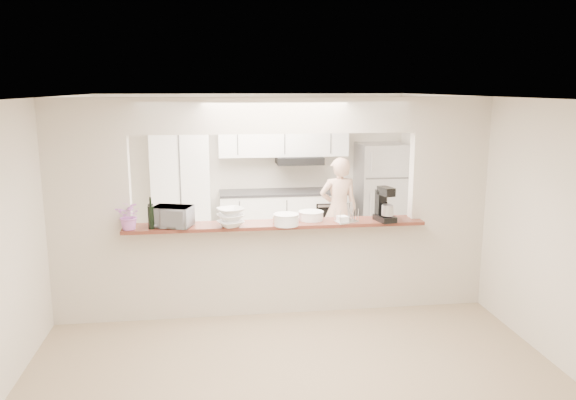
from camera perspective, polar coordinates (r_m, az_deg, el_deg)
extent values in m
plane|color=tan|center=(6.78, -1.25, -11.19)|extent=(6.00, 6.00, 0.00)
cube|color=silver|center=(8.23, -2.47, -7.03)|extent=(5.00, 2.90, 0.01)
cube|color=beige|center=(6.51, -19.53, -1.28)|extent=(0.90, 0.15, 2.50)
cube|color=beige|center=(6.94, 15.78, -0.31)|extent=(0.90, 0.15, 2.50)
cube|color=beige|center=(6.27, -1.34, 8.60)|extent=(3.20, 0.15, 0.40)
cube|color=beige|center=(6.60, -1.27, -6.98)|extent=(3.20, 0.15, 1.05)
cube|color=brown|center=(6.40, -1.24, -2.49)|extent=(3.40, 0.38, 0.04)
cube|color=silver|center=(9.07, -10.77, 1.33)|extent=(0.90, 0.60, 2.10)
cube|color=silver|center=(9.25, -0.37, -2.07)|extent=(2.10, 0.60, 0.90)
cube|color=#303033|center=(9.15, -0.37, 0.80)|extent=(2.10, 0.62, 0.04)
cube|color=silver|center=(9.15, -0.48, 6.83)|extent=(2.10, 0.35, 0.75)
cube|color=black|center=(9.13, 1.17, 4.07)|extent=(0.75, 0.45, 0.12)
cube|color=black|center=(9.07, 4.58, -2.05)|extent=(0.55, 0.02, 0.55)
cube|color=#ACACB1|center=(9.45, 9.33, 0.55)|extent=(0.75, 0.70, 1.70)
imported|color=#DC74D4|center=(6.29, -15.78, -1.51)|extent=(0.33, 0.30, 0.31)
cylinder|color=black|center=(6.49, -13.75, -1.40)|extent=(0.06, 0.06, 0.23)
cylinder|color=black|center=(6.46, -13.82, -0.05)|extent=(0.02, 0.02, 0.08)
cylinder|color=black|center=(6.27, -13.74, -1.73)|extent=(0.07, 0.07, 0.25)
cylinder|color=black|center=(6.23, -13.81, -0.20)|extent=(0.02, 0.02, 0.09)
imported|color=#A5A5AA|center=(6.31, -11.64, -1.66)|extent=(0.48, 0.39, 0.23)
imported|color=white|center=(6.22, -5.86, -1.79)|extent=(0.37, 0.37, 0.21)
cylinder|color=white|center=(6.26, -0.19, -2.04)|extent=(0.27, 0.27, 0.12)
cylinder|color=white|center=(6.24, -0.19, -1.46)|extent=(0.28, 0.28, 0.01)
cylinder|color=white|center=(6.52, 2.35, -1.63)|extent=(0.28, 0.28, 0.09)
cylinder|color=white|center=(6.51, 2.35, -1.19)|extent=(0.29, 0.29, 0.01)
cylinder|color=maroon|center=(6.54, 0.37, -1.70)|extent=(0.15, 0.15, 0.07)
cylinder|color=#D0B692|center=(6.41, -0.82, -1.92)|extent=(0.17, 0.17, 0.08)
cube|color=silver|center=(6.43, 5.96, -2.22)|extent=(0.28, 0.21, 0.02)
cube|color=white|center=(6.43, 5.97, -1.87)|extent=(0.13, 0.13, 0.06)
cube|color=black|center=(6.55, 9.80, -1.85)|extent=(0.23, 0.30, 0.07)
cube|color=black|center=(6.59, 9.43, -0.19)|extent=(0.13, 0.12, 0.29)
cube|color=black|center=(6.47, 9.94, 0.88)|extent=(0.16, 0.25, 0.10)
cylinder|color=#B7B7BC|center=(6.48, 10.09, -1.02)|extent=(0.13, 0.13, 0.12)
imported|color=#C46AC6|center=(6.72, 9.74, -0.24)|extent=(0.22, 0.22, 0.36)
imported|color=tan|center=(8.48, 5.15, -1.01)|extent=(0.58, 0.38, 1.58)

